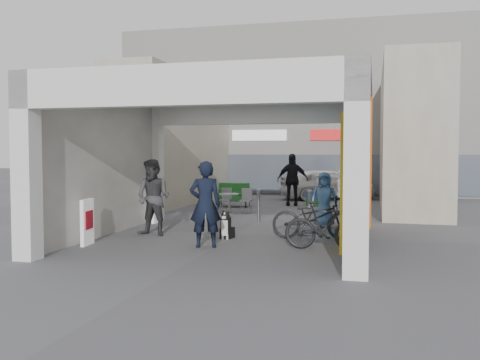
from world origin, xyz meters
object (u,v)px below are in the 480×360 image
(border_collie, at_px, (226,227))
(man_elderly, at_px, (324,200))
(man_with_dog, at_px, (205,204))
(man_crates, at_px, (293,180))
(produce_stand, at_px, (233,197))
(bicycle_front, at_px, (313,217))
(cafe_set, at_px, (228,205))
(bicycle_rear, at_px, (325,226))
(white_van, at_px, (327,184))
(man_back_turned, at_px, (153,198))

(border_collie, relative_size, man_elderly, 0.46)
(man_with_dog, relative_size, man_crates, 0.94)
(produce_stand, relative_size, bicycle_front, 0.69)
(border_collie, height_order, man_elderly, man_elderly)
(man_elderly, bearing_deg, cafe_set, 139.27)
(bicycle_rear, bearing_deg, white_van, 5.19)
(man_crates, xyz_separation_m, white_van, (1.02, 3.07, -0.30))
(produce_stand, distance_m, man_crates, 2.33)
(cafe_set, xyz_separation_m, man_back_turned, (-0.49, -4.97, 0.63))
(bicycle_front, distance_m, bicycle_rear, 1.38)
(produce_stand, bearing_deg, man_with_dog, -91.63)
(produce_stand, bearing_deg, white_van, 38.74)
(cafe_set, height_order, border_collie, cafe_set)
(border_collie, height_order, man_with_dog, man_with_dog)
(man_crates, xyz_separation_m, bicycle_front, (1.61, -7.47, -0.47))
(man_with_dog, bearing_deg, bicycle_front, -160.81)
(man_with_dog, distance_m, man_back_turned, 2.10)
(cafe_set, distance_m, man_with_dog, 6.34)
(man_with_dog, bearing_deg, cafe_set, -97.61)
(border_collie, bearing_deg, man_crates, 96.12)
(man_crates, bearing_deg, man_back_turned, 63.20)
(cafe_set, distance_m, man_crates, 3.44)
(bicycle_rear, distance_m, white_van, 11.90)
(man_with_dog, height_order, bicycle_front, man_with_dog)
(cafe_set, relative_size, produce_stand, 1.02)
(bicycle_rear, bearing_deg, man_with_dog, 97.68)
(cafe_set, relative_size, man_crates, 0.69)
(man_crates, bearing_deg, man_with_dog, 75.69)
(man_elderly, relative_size, man_crates, 0.76)
(man_crates, distance_m, bicycle_front, 7.65)
(produce_stand, distance_m, man_elderly, 6.04)
(man_back_turned, bearing_deg, border_collie, 8.10)
(produce_stand, relative_size, bicycle_rear, 0.79)
(man_back_turned, height_order, man_elderly, man_back_turned)
(produce_stand, xyz_separation_m, man_elderly, (3.76, -4.71, 0.40))
(man_elderly, distance_m, bicycle_front, 1.97)
(bicycle_rear, relative_size, white_van, 0.42)
(cafe_set, distance_m, man_elderly, 4.29)
(cafe_set, bearing_deg, produce_stand, 100.37)
(produce_stand, distance_m, border_collie, 7.32)
(produce_stand, distance_m, man_with_dog, 8.47)
(man_with_dog, height_order, bicycle_rear, man_with_dog)
(border_collie, bearing_deg, produce_stand, 112.43)
(cafe_set, bearing_deg, bicycle_rear, -57.84)
(bicycle_front, bearing_deg, white_van, 1.77)
(man_back_turned, distance_m, bicycle_front, 3.85)
(cafe_set, bearing_deg, white_van, 65.50)
(man_crates, relative_size, white_van, 0.49)
(man_crates, bearing_deg, cafe_set, 48.37)
(bicycle_rear, xyz_separation_m, white_van, (-0.97, 11.86, 0.18))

